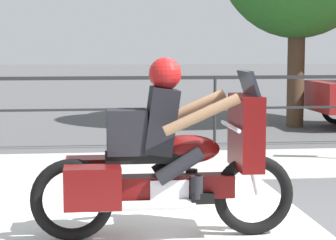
% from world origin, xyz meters
% --- Properties ---
extents(ground_plane, '(120.00, 120.00, 0.00)m').
position_xyz_m(ground_plane, '(0.00, 0.00, 0.00)').
color(ground_plane, '#4C4C4F').
extents(sidewalk_band, '(44.00, 2.40, 0.01)m').
position_xyz_m(sidewalk_band, '(0.00, 3.40, 0.01)').
color(sidewalk_band, '#A8A59E').
rests_on(sidewalk_band, ground).
extents(crosswalk_band, '(3.73, 6.00, 0.01)m').
position_xyz_m(crosswalk_band, '(-1.78, -0.20, 0.00)').
color(crosswalk_band, silver).
rests_on(crosswalk_band, ground).
extents(fence_railing, '(36.00, 0.05, 1.23)m').
position_xyz_m(fence_railing, '(0.00, 4.95, 0.96)').
color(fence_railing, '#232326').
rests_on(fence_railing, ground).
extents(motorcycle, '(2.36, 0.76, 1.61)m').
position_xyz_m(motorcycle, '(-1.43, -0.22, 0.72)').
color(motorcycle, black).
rests_on(motorcycle, ground).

